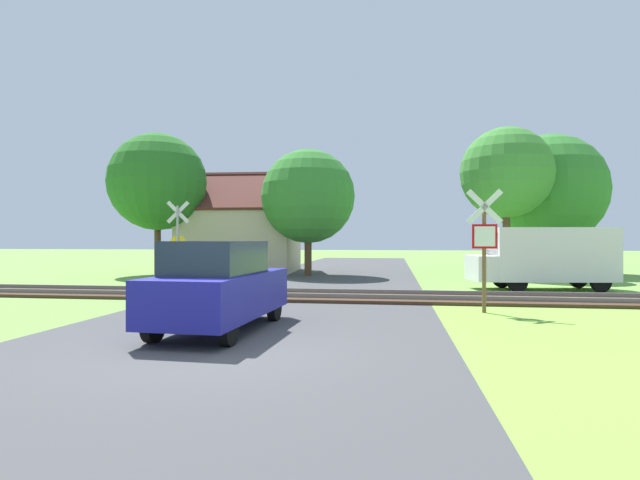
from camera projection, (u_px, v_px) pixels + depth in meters
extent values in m
plane|color=#6B9942|center=(217.00, 349.00, 8.24)|extent=(160.00, 160.00, 0.00)
cube|color=#424244|center=(251.00, 328.00, 10.22)|extent=(7.88, 80.00, 0.01)
cube|color=#422D1E|center=(299.00, 296.00, 15.52)|extent=(60.00, 2.60, 0.10)
cube|color=slate|center=(304.00, 290.00, 16.23)|extent=(60.00, 0.08, 0.12)
cube|color=slate|center=(295.00, 295.00, 14.81)|extent=(60.00, 0.08, 0.12)
cylinder|color=brown|center=(484.00, 257.00, 12.32)|extent=(0.10, 0.10, 2.77)
cube|color=red|center=(485.00, 236.00, 12.26)|extent=(0.60, 0.03, 0.60)
cube|color=white|center=(485.00, 236.00, 12.23)|extent=(0.49, 0.02, 0.49)
cube|color=white|center=(485.00, 207.00, 12.26)|extent=(0.88, 0.04, 0.88)
cube|color=white|center=(485.00, 207.00, 12.26)|extent=(0.88, 0.04, 0.88)
cylinder|color=#9E9EA5|center=(178.00, 246.00, 19.15)|extent=(0.09, 0.09, 3.12)
cube|color=white|center=(178.00, 212.00, 19.21)|extent=(0.87, 0.16, 0.88)
cube|color=white|center=(178.00, 212.00, 19.21)|extent=(0.87, 0.16, 0.88)
cylinder|color=yellow|center=(178.00, 244.00, 19.22)|extent=(0.64, 0.13, 0.64)
cube|color=#C6B293|center=(242.00, 241.00, 28.34)|extent=(6.32, 5.84, 3.49)
cube|color=#562823|center=(236.00, 190.00, 26.97)|extent=(6.49, 3.48, 2.32)
cube|color=#562823|center=(248.00, 195.00, 29.71)|extent=(6.49, 3.48, 2.32)
cube|color=brown|center=(271.00, 189.00, 28.19)|extent=(0.53, 0.53, 1.10)
cylinder|color=#513823|center=(158.00, 246.00, 26.00)|extent=(0.34, 0.34, 2.94)
sphere|color=#286B23|center=(158.00, 182.00, 26.00)|extent=(5.05, 5.05, 5.05)
cylinder|color=#513823|center=(549.00, 252.00, 26.82)|extent=(0.41, 0.41, 2.26)
sphere|color=#337A2D|center=(549.00, 190.00, 26.82)|extent=(5.96, 5.96, 5.96)
cylinder|color=#513823|center=(308.00, 253.00, 25.24)|extent=(0.36, 0.36, 2.23)
sphere|color=#337A2D|center=(308.00, 196.00, 25.24)|extent=(4.75, 4.75, 4.75)
cylinder|color=#513823|center=(506.00, 242.00, 24.31)|extent=(0.35, 0.35, 3.43)
sphere|color=#3D8433|center=(506.00, 173.00, 24.31)|extent=(4.43, 4.43, 4.43)
cube|color=white|center=(549.00, 254.00, 17.98)|extent=(4.41, 2.43, 1.90)
cube|color=white|center=(481.00, 268.00, 18.02)|extent=(0.93, 1.88, 0.90)
cube|color=#19232D|center=(491.00, 245.00, 18.02)|extent=(0.25, 1.61, 0.85)
cube|color=navy|center=(538.00, 262.00, 18.94)|extent=(3.75, 0.50, 0.16)
cylinder|color=black|center=(502.00, 279.00, 18.78)|extent=(0.70, 0.27, 0.68)
cylinder|color=black|center=(517.00, 282.00, 17.22)|extent=(0.70, 0.27, 0.68)
cylinder|color=black|center=(578.00, 279.00, 18.74)|extent=(0.70, 0.27, 0.68)
cylinder|color=black|center=(601.00, 282.00, 17.18)|extent=(0.70, 0.27, 0.68)
cube|color=navy|center=(221.00, 294.00, 9.92)|extent=(1.84, 4.08, 0.84)
cube|color=#19232D|center=(217.00, 257.00, 9.72)|extent=(1.51, 2.27, 0.64)
cylinder|color=black|center=(274.00, 307.00, 11.11)|extent=(0.21, 0.61, 0.60)
cylinder|color=black|center=(215.00, 306.00, 11.39)|extent=(0.21, 0.61, 0.60)
cylinder|color=black|center=(228.00, 329.00, 8.45)|extent=(0.21, 0.61, 0.60)
cylinder|color=black|center=(153.00, 326.00, 8.72)|extent=(0.21, 0.61, 0.60)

